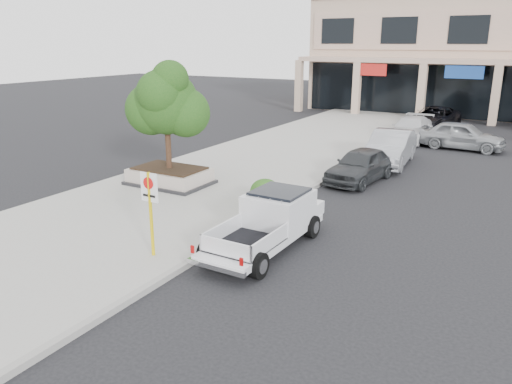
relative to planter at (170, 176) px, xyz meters
The scene contains 13 objects.
ground 7.61m from the planter, 28.08° to the right, with size 120.00×120.00×0.00m, color black.
sidewalk 2.74m from the planter, 63.66° to the left, with size 8.00×52.00×0.15m, color gray.
curb 5.71m from the planter, 25.21° to the left, with size 0.20×52.00×0.15m, color gray.
planter is the anchor object (origin of this frame).
planter_tree 2.95m from the planter, 48.97° to the left, with size 2.90×2.55×4.00m.
no_parking_sign 7.16m from the planter, 54.44° to the right, with size 0.55×0.09×2.30m.
hedge 4.67m from the planter, ahead, with size 1.10×0.99×0.94m, color #154012.
pickup_truck 7.32m from the planter, 29.80° to the right, with size 1.81×4.89×1.54m, color silver, non-canonical shape.
curb_car_a 7.91m from the planter, 36.20° to the left, with size 1.66×4.13×1.41m, color #2C2E31.
curb_car_b 10.64m from the planter, 51.46° to the left, with size 1.72×4.92×1.62m, color #9FA1A7.
curb_car_c 16.03m from the planter, 67.83° to the left, with size 1.96×4.83×1.40m, color silver.
curb_car_d 20.69m from the planter, 71.84° to the left, with size 2.50×5.42×1.51m, color black.
lot_car_a 16.49m from the planter, 56.68° to the left, with size 1.80×4.47×1.52m, color #989B9F.
Camera 1 is at (5.96, -11.54, 5.67)m, focal length 35.00 mm.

